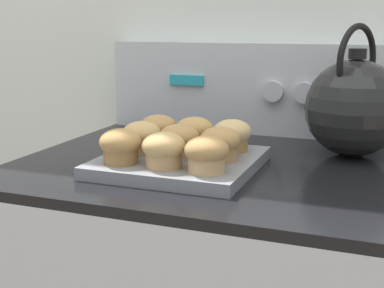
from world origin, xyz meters
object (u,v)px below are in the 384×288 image
muffin_r0_c0 (120,146)px  muffin_r1_c1 (179,140)px  tea_kettle (354,106)px  muffin_pan (180,162)px  muffin_r0_c1 (164,150)px  muffin_r2_c2 (232,135)px  muffin_r2_c1 (194,132)px  muffin_r1_c2 (220,144)px  muffin_r0_c2 (207,154)px  muffin_r2_c0 (158,130)px  muffin_r1_c0 (142,137)px

muffin_r0_c0 → muffin_r1_c1: same height
tea_kettle → muffin_pan: bearing=-143.2°
muffin_r0_c1 → muffin_r2_c2: size_ratio=1.00×
muffin_pan → tea_kettle: 0.37m
muffin_r1_c1 → muffin_r2_c1: bearing=90.7°
muffin_r1_c2 → tea_kettle: size_ratio=0.28×
muffin_r0_c2 → muffin_pan: bearing=134.7°
muffin_r0_c2 → muffin_r1_c2: 0.08m
muffin_r2_c0 → muffin_r1_c2: bearing=-26.3°
muffin_r2_c0 → muffin_r2_c1: 0.08m
muffin_r0_c2 → muffin_r1_c0: bearing=153.1°
muffin_pan → muffin_r1_c0: bearing=-179.1°
muffin_r0_c1 → muffin_r1_c1: bearing=91.9°
muffin_r0_c0 → muffin_r2_c1: size_ratio=1.00×
muffin_r2_c0 → muffin_r2_c1: bearing=1.0°
muffin_r0_c2 → tea_kettle: size_ratio=0.28×
muffin_r0_c2 → muffin_r2_c1: size_ratio=1.00×
muffin_r0_c0 → muffin_pan: bearing=44.5°
muffin_r0_c1 → muffin_r1_c2: 0.11m
muffin_r1_c1 → muffin_r2_c1: 0.08m
muffin_r0_c1 → muffin_r1_c2: size_ratio=1.00×
muffin_r0_c0 → muffin_r2_c2: size_ratio=1.00×
muffin_r0_c1 → tea_kettle: (0.28, 0.29, 0.05)m
muffin_r2_c1 → muffin_r2_c2: bearing=0.2°
muffin_r1_c1 → muffin_r2_c2: same height
muffin_r0_c2 → muffin_r1_c2: same height
muffin_r2_c0 → muffin_r2_c1: same height
muffin_r2_c0 → muffin_r2_c2: bearing=0.6°
muffin_r2_c1 → muffin_r2_c0: bearing=-179.0°
muffin_r1_c2 → muffin_r2_c2: same height
muffin_r0_c0 → muffin_r2_c2: same height
muffin_r0_c0 → tea_kettle: (0.36, 0.29, 0.05)m
muffin_r0_c0 → muffin_r2_c0: bearing=89.4°
muffin_r2_c0 → muffin_r2_c1: (0.08, 0.00, 0.00)m
muffin_pan → muffin_r2_c2: bearing=45.9°
muffin_r0_c2 → muffin_r2_c2: bearing=91.6°
muffin_r0_c1 → muffin_r0_c2: size_ratio=1.00×
muffin_r1_c1 → muffin_r2_c2: (0.08, 0.08, 0.00)m
muffin_r2_c1 → muffin_r1_c2: bearing=-44.9°
muffin_r2_c2 → muffin_r0_c0: bearing=-134.8°
muffin_r0_c1 → muffin_r2_c1: 0.16m
muffin_r0_c0 → muffin_r1_c0: 0.08m
muffin_r0_c0 → muffin_r1_c2: 0.17m
muffin_r0_c0 → muffin_r2_c2: 0.22m
tea_kettle → muffin_r0_c2: bearing=-124.9°
muffin_r1_c2 → muffin_r2_c1: (-0.08, 0.08, 0.00)m
tea_kettle → muffin_r2_c1: bearing=-154.6°
muffin_r0_c2 → muffin_r1_c0: same height
muffin_r2_c1 → muffin_r2_c2: same height
muffin_r1_c0 → muffin_r1_c1: 0.08m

